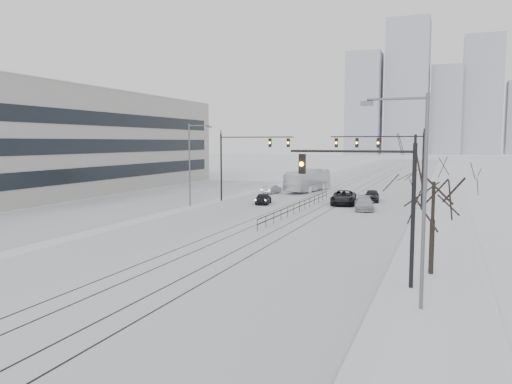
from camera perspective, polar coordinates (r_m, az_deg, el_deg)
name	(u,v)px	position (r m, az deg, el deg)	size (l,w,h in m)	color
ground	(116,298)	(23.93, -15.74, -11.61)	(500.00, 500.00, 0.00)	white
road	(352,187)	(79.75, 10.97, 0.58)	(22.00, 260.00, 0.02)	silver
sidewalk_east	(444,189)	(78.53, 20.71, 0.29)	(5.00, 260.00, 0.16)	white
curb	(427,189)	(78.58, 18.92, 0.34)	(0.10, 260.00, 0.12)	gray
parking_strip	(156,198)	(63.45, -11.33, -0.73)	(14.00, 60.00, 0.03)	silver
tram_rails	(323,201)	(60.25, 7.62, -1.00)	(5.30, 180.00, 0.01)	black
office_building	(42,142)	(74.26, -23.29, 5.29)	(20.20, 62.20, 14.11)	beige
skyline	(433,98)	(292.93, 19.55, 10.05)	(96.00, 48.00, 72.00)	#A4A8B4
traffic_mast_near	(378,194)	(24.53, 13.82, -0.24)	(6.10, 0.37, 7.00)	black
traffic_mast_ne	(389,154)	(53.53, 14.99, 4.18)	(9.60, 0.37, 8.00)	black
traffic_mast_nw	(244,154)	(58.66, -1.37, 4.31)	(9.10, 0.37, 8.00)	black
street_light_east	(417,187)	(21.33, 17.94, 0.51)	(2.73, 0.25, 9.00)	#595B60
street_light_west	(192,159)	(54.83, -7.34, 3.78)	(2.73, 0.25, 9.00)	#595B60
bare_tree	(434,192)	(27.35, 19.63, 0.04)	(4.40, 4.40, 6.10)	black
median_fence	(300,207)	(50.59, 5.00, -1.68)	(0.06, 24.00, 1.00)	black
street_sign	(424,199)	(50.56, 18.61, -0.73)	(0.70, 0.06, 2.40)	#595B60
sedan_sb_inner	(263,198)	(56.62, 0.84, -0.74)	(1.54, 3.82, 1.30)	black
sedan_sb_outer	(272,189)	(68.04, 1.85, 0.32)	(1.29, 3.71, 1.22)	silver
sedan_nb_front	(344,198)	(56.97, 9.97, -0.64)	(2.63, 5.71, 1.59)	black
sedan_nb_right	(364,204)	(52.87, 12.25, -1.30)	(1.92, 4.72, 1.37)	#B1B4B9
sedan_nb_far	(372,196)	(60.52, 13.09, -0.41)	(1.69, 4.19, 1.43)	black
box_truck	(308,181)	(71.34, 5.95, 1.30)	(2.61, 11.14, 3.10)	white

